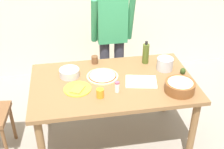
% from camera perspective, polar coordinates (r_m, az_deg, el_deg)
% --- Properties ---
extents(ground, '(8.00, 8.00, 0.00)m').
position_cam_1_polar(ground, '(3.33, 0.15, -12.45)').
color(ground, gray).
extents(dining_table, '(1.60, 0.96, 0.76)m').
position_cam_1_polar(dining_table, '(2.91, 0.17, -2.88)').
color(dining_table, brown).
rests_on(dining_table, ground).
extents(person_cook, '(0.49, 0.25, 1.62)m').
position_cam_1_polar(person_cook, '(3.45, -0.02, 8.04)').
color(person_cook, '#2D2D38').
rests_on(person_cook, ground).
extents(pizza_raw_on_board, '(0.32, 0.32, 0.02)m').
position_cam_1_polar(pizza_raw_on_board, '(2.93, -1.88, -0.32)').
color(pizza_raw_on_board, beige).
rests_on(pizza_raw_on_board, dining_table).
extents(plate_with_slice, '(0.26, 0.26, 0.02)m').
position_cam_1_polar(plate_with_slice, '(2.75, -6.78, -2.83)').
color(plate_with_slice, gold).
rests_on(plate_with_slice, dining_table).
extents(popcorn_bowl, '(0.28, 0.28, 0.11)m').
position_cam_1_polar(popcorn_bowl, '(2.75, 13.17, -2.15)').
color(popcorn_bowl, brown).
rests_on(popcorn_bowl, dining_table).
extents(mixing_bowl_steel, '(0.20, 0.20, 0.08)m').
position_cam_1_polar(mixing_bowl_steel, '(2.95, -8.34, 0.35)').
color(mixing_bowl_steel, '#B7B7BC').
rests_on(mixing_bowl_steel, dining_table).
extents(olive_oil_bottle, '(0.07, 0.07, 0.26)m').
position_cam_1_polar(olive_oil_bottle, '(3.15, 6.63, 4.12)').
color(olive_oil_bottle, '#47561E').
rests_on(olive_oil_bottle, dining_table).
extents(steel_pot, '(0.17, 0.17, 0.13)m').
position_cam_1_polar(steel_pot, '(3.08, 10.33, 2.11)').
color(steel_pot, '#B7B7BC').
rests_on(steel_pot, dining_table).
extents(cup_orange, '(0.07, 0.07, 0.08)m').
position_cam_1_polar(cup_orange, '(2.62, -2.34, -3.67)').
color(cup_orange, orange).
rests_on(cup_orange, dining_table).
extents(cup_small_brown, '(0.07, 0.07, 0.08)m').
position_cam_1_polar(cup_small_brown, '(3.16, -3.41, 2.90)').
color(cup_small_brown, brown).
rests_on(cup_small_brown, dining_table).
extents(salt_shaker, '(0.04, 0.04, 0.11)m').
position_cam_1_polar(salt_shaker, '(2.68, 1.00, -2.43)').
color(salt_shaker, white).
rests_on(salt_shaker, dining_table).
extents(cutting_board_white, '(0.34, 0.28, 0.01)m').
position_cam_1_polar(cutting_board_white, '(2.86, 5.71, -1.40)').
color(cutting_board_white, white).
rests_on(cutting_board_white, dining_table).
extents(avocado, '(0.06, 0.06, 0.07)m').
position_cam_1_polar(avocado, '(3.05, 13.72, 0.65)').
color(avocado, '#2D4219').
rests_on(avocado, dining_table).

